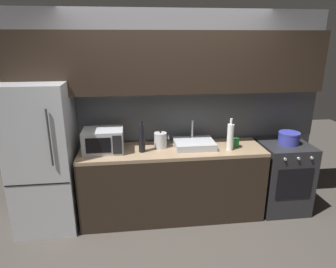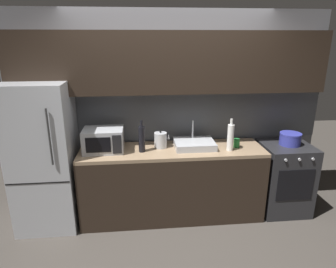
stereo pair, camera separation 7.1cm
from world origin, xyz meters
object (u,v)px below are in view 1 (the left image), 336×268
(refrigerator, at_px, (44,157))
(cooking_pot, at_px, (289,138))
(mug_green, at_px, (236,143))
(kettle, at_px, (161,140))
(microwave, at_px, (103,140))
(wine_bottle_dark, at_px, (142,139))
(oven_range, at_px, (282,176))
(wine_bottle_white, at_px, (230,137))

(refrigerator, bearing_deg, cooking_pot, 0.00)
(mug_green, bearing_deg, kettle, 174.31)
(microwave, distance_m, mug_green, 1.59)
(mug_green, distance_m, cooking_pot, 0.69)
(wine_bottle_dark, bearing_deg, mug_green, 1.42)
(microwave, bearing_deg, kettle, 4.32)
(oven_range, bearing_deg, microwave, 179.50)
(oven_range, bearing_deg, mug_green, -178.18)
(wine_bottle_white, bearing_deg, kettle, 167.32)
(refrigerator, distance_m, microwave, 0.70)
(oven_range, height_order, wine_bottle_dark, wine_bottle_dark)
(microwave, xyz_separation_m, wine_bottle_white, (1.48, -0.13, 0.03))
(refrigerator, bearing_deg, microwave, 1.55)
(kettle, height_order, mug_green, kettle)
(oven_range, xyz_separation_m, wine_bottle_white, (-0.77, -0.11, 0.61))
(refrigerator, relative_size, kettle, 8.22)
(wine_bottle_white, xyz_separation_m, cooking_pot, (0.80, 0.11, -0.09))
(wine_bottle_white, distance_m, mug_green, 0.18)
(cooking_pot, bearing_deg, oven_range, -177.04)
(wine_bottle_white, bearing_deg, oven_range, 8.17)
(wine_bottle_dark, xyz_separation_m, cooking_pot, (1.83, 0.05, -0.08))
(microwave, relative_size, cooking_pot, 1.76)
(microwave, relative_size, kettle, 2.19)
(wine_bottle_dark, bearing_deg, microwave, 171.16)
(refrigerator, relative_size, oven_range, 1.92)
(oven_range, distance_m, microwave, 2.33)
(refrigerator, bearing_deg, oven_range, -0.02)
(refrigerator, height_order, wine_bottle_white, refrigerator)
(mug_green, bearing_deg, refrigerator, 179.44)
(wine_bottle_dark, bearing_deg, oven_range, 1.56)
(refrigerator, distance_m, oven_range, 2.96)
(wine_bottle_dark, height_order, wine_bottle_white, wine_bottle_white)
(oven_range, distance_m, wine_bottle_dark, 1.91)
(microwave, bearing_deg, mug_green, -1.47)
(wine_bottle_dark, bearing_deg, wine_bottle_white, -3.41)
(microwave, height_order, wine_bottle_white, wine_bottle_white)
(wine_bottle_dark, xyz_separation_m, wine_bottle_white, (1.03, -0.06, 0.00))
(refrigerator, distance_m, kettle, 1.36)
(oven_range, distance_m, kettle, 1.67)
(mug_green, relative_size, cooking_pot, 0.41)
(oven_range, relative_size, microwave, 1.96)
(kettle, distance_m, wine_bottle_dark, 0.27)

